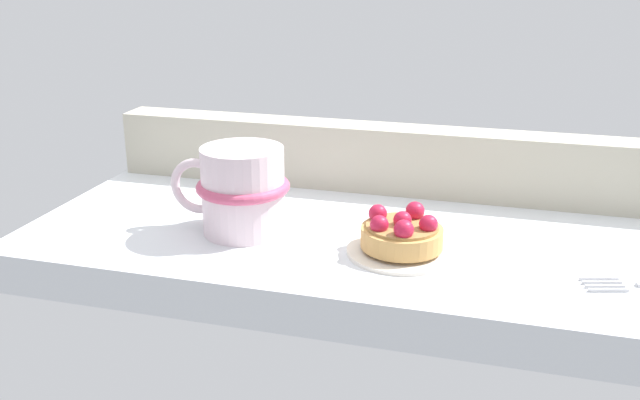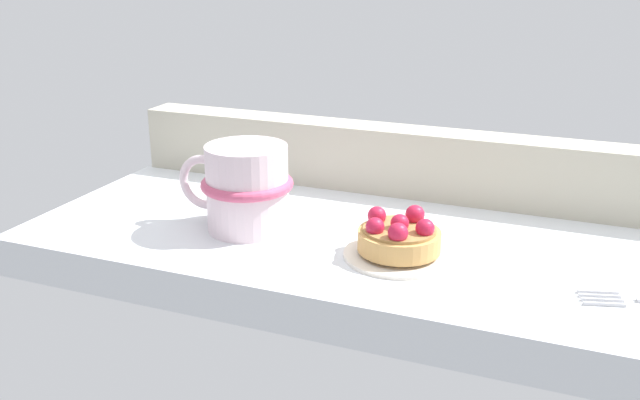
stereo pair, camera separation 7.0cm
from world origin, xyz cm
name	(u,v)px [view 2 (the right image)]	position (x,y,z in cm)	size (l,w,h in cm)	color
ground_plane	(387,253)	(0.00, 0.00, -2.07)	(74.75, 32.30, 4.14)	silver
window_rail_back	(422,163)	(0.00, 13.72, 3.96)	(73.25, 4.87, 7.91)	#B2AD99
dessert_plate	(399,253)	(2.63, -5.09, 0.35)	(10.62, 10.62, 0.74)	silver
raspberry_tart	(399,236)	(2.63, -5.12, 2.18)	(7.93, 7.93, 3.80)	tan
coffee_mug	(245,187)	(-14.30, -3.92, 4.59)	(12.97, 9.65, 9.07)	silver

